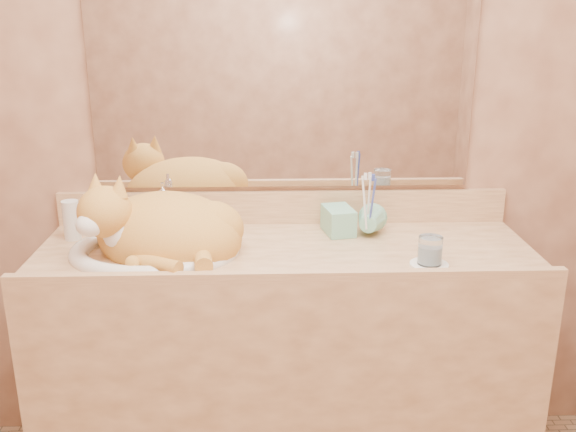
{
  "coord_description": "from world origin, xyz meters",
  "views": [
    {
      "loc": [
        -0.05,
        -1.21,
        1.59
      ],
      "look_at": [
        0.01,
        0.7,
        0.97
      ],
      "focal_mm": 40.0,
      "sensor_mm": 36.0,
      "label": 1
    }
  ],
  "objects_px": {
    "toothbrush_cup": "(368,226)",
    "water_glass": "(430,250)",
    "cat": "(159,226)",
    "soap_dispenser": "(345,211)",
    "sink_basin": "(154,228)",
    "vanity_counter": "(286,364)"
  },
  "relations": [
    {
      "from": "cat",
      "to": "soap_dispenser",
      "type": "distance_m",
      "value": 0.61
    },
    {
      "from": "vanity_counter",
      "to": "soap_dispenser",
      "type": "xyz_separation_m",
      "value": [
        0.2,
        0.08,
        0.53
      ]
    },
    {
      "from": "soap_dispenser",
      "to": "toothbrush_cup",
      "type": "xyz_separation_m",
      "value": [
        0.08,
        0.0,
        -0.05
      ]
    },
    {
      "from": "sink_basin",
      "to": "soap_dispenser",
      "type": "xyz_separation_m",
      "value": [
        0.62,
        0.1,
        0.02
      ]
    },
    {
      "from": "sink_basin",
      "to": "cat",
      "type": "relative_size",
      "value": 1.08
    },
    {
      "from": "vanity_counter",
      "to": "soap_dispenser",
      "type": "distance_m",
      "value": 0.57
    },
    {
      "from": "toothbrush_cup",
      "to": "water_glass",
      "type": "relative_size",
      "value": 1.19
    },
    {
      "from": "cat",
      "to": "soap_dispenser",
      "type": "xyz_separation_m",
      "value": [
        0.6,
        0.1,
        0.01
      ]
    },
    {
      "from": "vanity_counter",
      "to": "toothbrush_cup",
      "type": "xyz_separation_m",
      "value": [
        0.28,
        0.08,
        0.47
      ]
    },
    {
      "from": "toothbrush_cup",
      "to": "water_glass",
      "type": "height_order",
      "value": "water_glass"
    },
    {
      "from": "sink_basin",
      "to": "soap_dispenser",
      "type": "height_order",
      "value": "soap_dispenser"
    },
    {
      "from": "soap_dispenser",
      "to": "toothbrush_cup",
      "type": "relative_size",
      "value": 2.01
    },
    {
      "from": "cat",
      "to": "toothbrush_cup",
      "type": "distance_m",
      "value": 0.68
    },
    {
      "from": "soap_dispenser",
      "to": "sink_basin",
      "type": "bearing_deg",
      "value": 177.99
    },
    {
      "from": "cat",
      "to": "soap_dispenser",
      "type": "height_order",
      "value": "cat"
    },
    {
      "from": "cat",
      "to": "toothbrush_cup",
      "type": "xyz_separation_m",
      "value": [
        0.68,
        0.1,
        -0.04
      ]
    },
    {
      "from": "soap_dispenser",
      "to": "toothbrush_cup",
      "type": "distance_m",
      "value": 0.1
    },
    {
      "from": "vanity_counter",
      "to": "sink_basin",
      "type": "bearing_deg",
      "value": -177.24
    },
    {
      "from": "toothbrush_cup",
      "to": "soap_dispenser",
      "type": "bearing_deg",
      "value": -179.33
    },
    {
      "from": "toothbrush_cup",
      "to": "cat",
      "type": "bearing_deg",
      "value": -171.59
    },
    {
      "from": "vanity_counter",
      "to": "cat",
      "type": "relative_size",
      "value": 3.29
    },
    {
      "from": "sink_basin",
      "to": "water_glass",
      "type": "height_order",
      "value": "sink_basin"
    }
  ]
}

